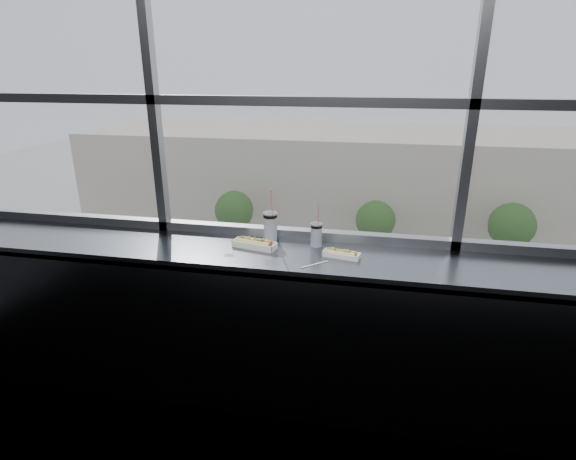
% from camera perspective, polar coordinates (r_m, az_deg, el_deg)
% --- Properties ---
extents(wall_back_lower, '(6.00, 0.00, 6.00)m').
position_cam_1_polar(wall_back_lower, '(3.31, 1.63, -9.90)').
color(wall_back_lower, black).
rests_on(wall_back_lower, ground).
extents(window_glass, '(6.00, 0.00, 6.00)m').
position_cam_1_polar(window_glass, '(2.89, 2.06, 21.97)').
color(window_glass, silver).
rests_on(window_glass, ground).
extents(window_mullions, '(6.00, 0.08, 2.40)m').
position_cam_1_polar(window_mullions, '(2.88, 1.99, 21.99)').
color(window_mullions, gray).
rests_on(window_mullions, ground).
extents(counter, '(6.00, 0.55, 0.06)m').
position_cam_1_polar(counter, '(2.83, 0.80, -3.48)').
color(counter, slate).
rests_on(counter, ground).
extents(counter_fascia, '(6.00, 0.04, 1.04)m').
position_cam_1_polar(counter_fascia, '(2.87, -0.21, -15.07)').
color(counter_fascia, slate).
rests_on(counter_fascia, ground).
extents(hotdog_tray_left, '(0.30, 0.15, 0.07)m').
position_cam_1_polar(hotdog_tray_left, '(2.90, -4.25, -1.70)').
color(hotdog_tray_left, white).
rests_on(hotdog_tray_left, counter).
extents(hotdog_tray_right, '(0.24, 0.12, 0.06)m').
position_cam_1_polar(hotdog_tray_right, '(2.77, 6.81, -3.02)').
color(hotdog_tray_right, white).
rests_on(hotdog_tray_right, counter).
extents(soda_cup_left, '(0.10, 0.10, 0.36)m').
position_cam_1_polar(soda_cup_left, '(3.00, -2.25, 0.67)').
color(soda_cup_left, white).
rests_on(soda_cup_left, counter).
extents(soda_cup_right, '(0.08, 0.08, 0.29)m').
position_cam_1_polar(soda_cup_right, '(2.91, 3.62, -0.46)').
color(soda_cup_right, white).
rests_on(soda_cup_right, counter).
extents(loose_straw, '(0.15, 0.13, 0.01)m').
position_cam_1_polar(loose_straw, '(2.66, 3.39, -4.38)').
color(loose_straw, white).
rests_on(loose_straw, counter).
extents(wrapper, '(0.08, 0.06, 0.02)m').
position_cam_1_polar(wrapper, '(2.82, -7.55, -2.90)').
color(wrapper, silver).
rests_on(wrapper, counter).
extents(plaza_ground, '(120.00, 120.00, 0.00)m').
position_cam_1_polar(plaza_ground, '(48.18, 10.20, 3.66)').
color(plaza_ground, '#A1A1A1').
rests_on(plaza_ground, ground).
extents(street_asphalt, '(80.00, 10.00, 0.06)m').
position_cam_1_polar(street_asphalt, '(26.36, 8.79, -10.35)').
color(street_asphalt, black).
rests_on(street_asphalt, plaza_ground).
extents(far_sidewalk, '(80.00, 6.00, 0.04)m').
position_cam_1_polar(far_sidewalk, '(33.53, 9.48, -3.55)').
color(far_sidewalk, '#A1A1A1').
rests_on(far_sidewalk, plaza_ground).
extents(far_building, '(50.00, 14.00, 8.00)m').
position_cam_1_polar(far_building, '(41.86, 10.32, 6.86)').
color(far_building, '#BCAF99').
rests_on(far_building, plaza_ground).
extents(car_near_c, '(3.00, 7.01, 2.33)m').
position_cam_1_polar(car_near_c, '(22.33, 8.03, -12.77)').
color(car_near_c, maroon).
rests_on(car_near_c, street_asphalt).
extents(car_far_b, '(3.07, 6.60, 2.15)m').
position_cam_1_polar(car_far_b, '(29.49, 14.08, -4.91)').
color(car_far_b, maroon).
rests_on(car_far_b, street_asphalt).
extents(car_far_c, '(3.06, 6.29, 2.03)m').
position_cam_1_polar(car_far_c, '(31.54, 31.25, -5.81)').
color(car_far_c, silver).
rests_on(car_far_c, street_asphalt).
extents(car_near_b, '(3.47, 6.65, 2.12)m').
position_cam_1_polar(car_near_b, '(23.10, -5.08, -11.73)').
color(car_near_b, black).
rests_on(car_near_b, street_asphalt).
extents(car_near_a, '(2.90, 5.78, 1.85)m').
position_cam_1_polar(car_near_a, '(25.78, -20.25, -9.75)').
color(car_near_a, '#8997B0').
rests_on(car_near_a, street_asphalt).
extents(car_near_d, '(3.17, 6.56, 2.12)m').
position_cam_1_polar(car_near_d, '(23.86, 30.53, -13.62)').
color(car_near_d, white).
rests_on(car_near_d, street_asphalt).
extents(pedestrian_c, '(0.82, 0.62, 1.85)m').
position_cam_1_polar(pedestrian_c, '(34.01, 16.98, -2.11)').
color(pedestrian_c, '#66605B').
rests_on(pedestrian_c, far_sidewalk).
extents(pedestrian_d, '(0.95, 0.71, 2.14)m').
position_cam_1_polar(pedestrian_d, '(33.76, 23.80, -2.89)').
color(pedestrian_d, '#66605B').
rests_on(pedestrian_d, far_sidewalk).
extents(pedestrian_a, '(0.65, 0.86, 1.94)m').
position_cam_1_polar(pedestrian_a, '(33.95, -3.18, -1.19)').
color(pedestrian_a, '#66605B').
rests_on(pedestrian_a, far_sidewalk).
extents(pedestrian_b, '(0.71, 0.95, 2.13)m').
position_cam_1_polar(pedestrian_b, '(32.33, 7.98, -2.29)').
color(pedestrian_b, '#66605B').
rests_on(pedestrian_b, far_sidewalk).
extents(tree_left, '(2.94, 2.94, 4.59)m').
position_cam_1_polar(tree_left, '(34.01, -6.85, 2.49)').
color(tree_left, '#47382B').
rests_on(tree_left, far_sidewalk).
extents(tree_center, '(2.83, 2.83, 4.42)m').
position_cam_1_polar(tree_center, '(32.48, 11.04, 1.20)').
color(tree_center, '#47382B').
rests_on(tree_center, far_sidewalk).
extents(tree_right, '(3.06, 3.06, 4.78)m').
position_cam_1_polar(tree_right, '(33.70, 26.54, 0.53)').
color(tree_right, '#47382B').
rests_on(tree_right, far_sidewalk).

